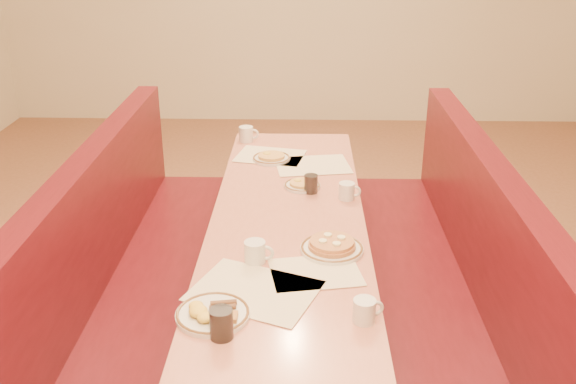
{
  "coord_description": "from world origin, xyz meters",
  "views": [
    {
      "loc": [
        0.07,
        -2.6,
        2.02
      ],
      "look_at": [
        0.0,
        0.1,
        0.85
      ],
      "focal_mm": 40.0,
      "sensor_mm": 36.0,
      "label": 1
    }
  ],
  "objects_px": {
    "pancake_plate": "(332,247)",
    "eggs_plate": "(212,313)",
    "coffee_mug_b": "(256,252)",
    "coffee_mug_c": "(347,191)",
    "booth_right": "(442,297)",
    "coffee_mug_a": "(365,310)",
    "diner_table": "(287,292)",
    "soda_tumbler_near": "(221,324)",
    "booth_left": "(134,292)",
    "soda_tumbler_mid": "(311,184)",
    "coffee_mug_d": "(247,134)"
  },
  "relations": [
    {
      "from": "booth_left",
      "to": "coffee_mug_b",
      "type": "distance_m",
      "value": 0.84
    },
    {
      "from": "coffee_mug_a",
      "to": "coffee_mug_c",
      "type": "distance_m",
      "value": 1.02
    },
    {
      "from": "pancake_plate",
      "to": "booth_left",
      "type": "bearing_deg",
      "value": 163.47
    },
    {
      "from": "coffee_mug_a",
      "to": "diner_table",
      "type": "bearing_deg",
      "value": 92.1
    },
    {
      "from": "booth_right",
      "to": "pancake_plate",
      "type": "bearing_deg",
      "value": -153.25
    },
    {
      "from": "booth_left",
      "to": "pancake_plate",
      "type": "bearing_deg",
      "value": -16.53
    },
    {
      "from": "booth_left",
      "to": "pancake_plate",
      "type": "distance_m",
      "value": 1.04
    },
    {
      "from": "soda_tumbler_near",
      "to": "coffee_mug_b",
      "type": "bearing_deg",
      "value": 81.21
    },
    {
      "from": "eggs_plate",
      "to": "booth_right",
      "type": "bearing_deg",
      "value": 37.84
    },
    {
      "from": "pancake_plate",
      "to": "coffee_mug_c",
      "type": "relative_size",
      "value": 2.39
    },
    {
      "from": "pancake_plate",
      "to": "eggs_plate",
      "type": "height_order",
      "value": "pancake_plate"
    },
    {
      "from": "booth_right",
      "to": "coffee_mug_b",
      "type": "bearing_deg",
      "value": -156.2
    },
    {
      "from": "pancake_plate",
      "to": "coffee_mug_a",
      "type": "height_order",
      "value": "coffee_mug_a"
    },
    {
      "from": "diner_table",
      "to": "soda_tumbler_near",
      "type": "relative_size",
      "value": 23.32
    },
    {
      "from": "pancake_plate",
      "to": "coffee_mug_d",
      "type": "xyz_separation_m",
      "value": [
        -0.47,
        1.37,
        0.03
      ]
    },
    {
      "from": "diner_table",
      "to": "coffee_mug_c",
      "type": "relative_size",
      "value": 22.94
    },
    {
      "from": "coffee_mug_c",
      "to": "soda_tumbler_near",
      "type": "height_order",
      "value": "soda_tumbler_near"
    },
    {
      "from": "booth_left",
      "to": "soda_tumbler_near",
      "type": "distance_m",
      "value": 1.11
    },
    {
      "from": "booth_right",
      "to": "soda_tumbler_near",
      "type": "distance_m",
      "value": 1.34
    },
    {
      "from": "soda_tumbler_near",
      "to": "booth_right",
      "type": "bearing_deg",
      "value": 43.21
    },
    {
      "from": "coffee_mug_a",
      "to": "coffee_mug_c",
      "type": "height_order",
      "value": "coffee_mug_a"
    },
    {
      "from": "eggs_plate",
      "to": "soda_tumbler_mid",
      "type": "distance_m",
      "value": 1.14
    },
    {
      "from": "coffee_mug_a",
      "to": "booth_left",
      "type": "bearing_deg",
      "value": 124.8
    },
    {
      "from": "booth_left",
      "to": "eggs_plate",
      "type": "relative_size",
      "value": 9.71
    },
    {
      "from": "coffee_mug_a",
      "to": "booth_right",
      "type": "bearing_deg",
      "value": 41.35
    },
    {
      "from": "booth_left",
      "to": "coffee_mug_a",
      "type": "bearing_deg",
      "value": -36.98
    },
    {
      "from": "diner_table",
      "to": "soda_tumbler_near",
      "type": "xyz_separation_m",
      "value": [
        -0.19,
        -0.87,
        0.43
      ]
    },
    {
      "from": "booth_left",
      "to": "coffee_mug_b",
      "type": "relative_size",
      "value": 20.8
    },
    {
      "from": "pancake_plate",
      "to": "soda_tumbler_near",
      "type": "distance_m",
      "value": 0.71
    },
    {
      "from": "coffee_mug_d",
      "to": "diner_table",
      "type": "bearing_deg",
      "value": -75.1
    },
    {
      "from": "booth_left",
      "to": "pancake_plate",
      "type": "height_order",
      "value": "booth_left"
    },
    {
      "from": "soda_tumbler_near",
      "to": "soda_tumbler_mid",
      "type": "relative_size",
      "value": 1.16
    },
    {
      "from": "coffee_mug_b",
      "to": "coffee_mug_c",
      "type": "bearing_deg",
      "value": 64.62
    },
    {
      "from": "pancake_plate",
      "to": "coffee_mug_c",
      "type": "bearing_deg",
      "value": 79.93
    },
    {
      "from": "booth_right",
      "to": "pancake_plate",
      "type": "distance_m",
      "value": 0.73
    },
    {
      "from": "diner_table",
      "to": "coffee_mug_d",
      "type": "distance_m",
      "value": 1.21
    },
    {
      "from": "diner_table",
      "to": "coffee_mug_b",
      "type": "bearing_deg",
      "value": -107.14
    },
    {
      "from": "coffee_mug_a",
      "to": "coffee_mug_b",
      "type": "bearing_deg",
      "value": 117.32
    },
    {
      "from": "eggs_plate",
      "to": "coffee_mug_c",
      "type": "bearing_deg",
      "value": 62.59
    },
    {
      "from": "diner_table",
      "to": "pancake_plate",
      "type": "xyz_separation_m",
      "value": [
        0.19,
        -0.27,
        0.4
      ]
    },
    {
      "from": "pancake_plate",
      "to": "coffee_mug_c",
      "type": "distance_m",
      "value": 0.54
    },
    {
      "from": "booth_right",
      "to": "coffee_mug_d",
      "type": "bearing_deg",
      "value": 132.52
    },
    {
      "from": "coffee_mug_b",
      "to": "coffee_mug_c",
      "type": "relative_size",
      "value": 1.1
    },
    {
      "from": "booth_left",
      "to": "soda_tumbler_near",
      "type": "bearing_deg",
      "value": -58.09
    },
    {
      "from": "coffee_mug_b",
      "to": "soda_tumbler_near",
      "type": "bearing_deg",
      "value": -91.76
    },
    {
      "from": "coffee_mug_c",
      "to": "soda_tumbler_near",
      "type": "distance_m",
      "value": 1.22
    },
    {
      "from": "coffee_mug_a",
      "to": "soda_tumbler_near",
      "type": "xyz_separation_m",
      "value": [
        -0.47,
        -0.1,
        0.01
      ]
    },
    {
      "from": "coffee_mug_a",
      "to": "soda_tumbler_mid",
      "type": "xyz_separation_m",
      "value": [
        -0.18,
        1.09,
        0.0
      ]
    },
    {
      "from": "coffee_mug_c",
      "to": "booth_left",
      "type": "bearing_deg",
      "value": -160.75
    },
    {
      "from": "booth_right",
      "to": "soda_tumbler_mid",
      "type": "height_order",
      "value": "booth_right"
    }
  ]
}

